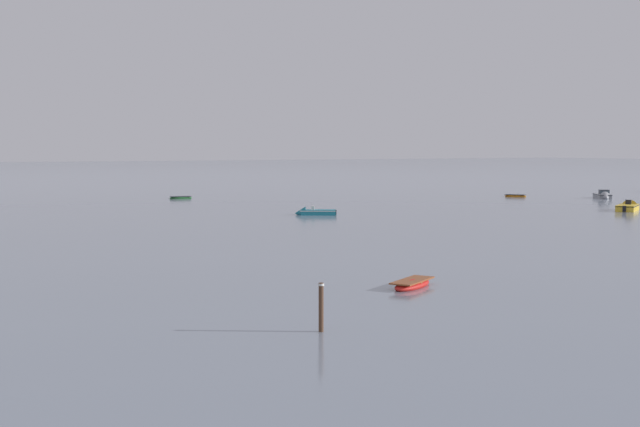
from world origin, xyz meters
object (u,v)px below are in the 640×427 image
Objects in this scene: rowboat_moored_2 at (412,284)px; motorboat_moored_1 at (628,208)px; mooring_post_left at (321,309)px; rowboat_moored_4 at (181,198)px; motorboat_moored_4 at (312,213)px; motorboat_moored_6 at (604,196)px; rowboat_moored_5 at (515,196)px.

motorboat_moored_1 is at bearing 0.13° from rowboat_moored_2.
motorboat_moored_1 is 2.71× the size of mooring_post_left.
motorboat_moored_1 is at bearing 139.56° from rowboat_moored_4.
motorboat_moored_4 is 46.68m from motorboat_moored_6.
motorboat_moored_4 is at bearing 59.35° from mooring_post_left.
motorboat_moored_4 reaches higher than rowboat_moored_5.
motorboat_moored_6 is (14.63, 15.38, 0.02)m from motorboat_moored_1.
rowboat_moored_2 is 43.16m from motorboat_moored_4.
rowboat_moored_2 is 0.73× the size of motorboat_moored_6.
rowboat_moored_4 is at bearing 71.48° from mooring_post_left.
motorboat_moored_1 is 34.23m from motorboat_moored_4.
rowboat_moored_4 is 31.72m from motorboat_moored_4.
rowboat_moored_5 is 0.68× the size of motorboat_moored_6.
motorboat_moored_4 is at bearing -48.68° from motorboat_moored_6.
rowboat_moored_5 is 87.16m from mooring_post_left.
motorboat_moored_6 is 87.77m from mooring_post_left.
motorboat_moored_4 is at bearing -101.69° from rowboat_moored_5.
mooring_post_left reaches higher than motorboat_moored_4.
motorboat_moored_4 is (-31.95, 12.28, -0.05)m from motorboat_moored_1.
rowboat_moored_4 is at bearing 48.31° from rowboat_moored_2.
mooring_post_left is at bearing 91.74° from motorboat_moored_4.
rowboat_moored_4 is 81.03m from mooring_post_left.
rowboat_moored_4 is 44.95m from rowboat_moored_5.
motorboat_moored_1 is at bearing -6.05° from motorboat_moored_6.
motorboat_moored_4 is 2.12× the size of mooring_post_left.
mooring_post_left is (-66.02, -56.89, 0.72)m from rowboat_moored_5.
motorboat_moored_1 is 21.23m from motorboat_moored_6.
mooring_post_left is at bearing 84.19° from rowboat_moored_4.
motorboat_moored_4 reaches higher than rowboat_moored_2.
motorboat_moored_6 is (7.30, -8.66, 0.13)m from rowboat_moored_5.
mooring_post_left reaches higher than rowboat_moored_5.
mooring_post_left reaches higher than motorboat_moored_1.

